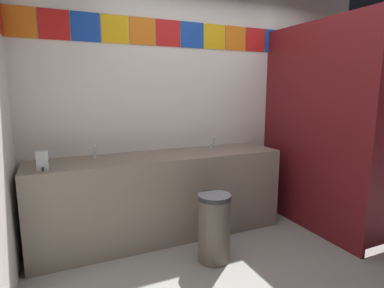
{
  "coord_description": "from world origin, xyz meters",
  "views": [
    {
      "loc": [
        -1.69,
        -1.75,
        1.5
      ],
      "look_at": [
        -0.54,
        0.83,
        1.0
      ],
      "focal_mm": 29.04,
      "sensor_mm": 36.0,
      "label": 1
    }
  ],
  "objects": [
    {
      "name": "vanity_counter",
      "position": [
        -0.74,
        1.14,
        0.43
      ],
      "size": [
        2.5,
        0.58,
        0.85
      ],
      "color": "gray",
      "rests_on": "ground_plane"
    },
    {
      "name": "trash_bin",
      "position": [
        -0.48,
        0.5,
        0.3
      ],
      "size": [
        0.29,
        0.29,
        0.61
      ],
      "color": "brown",
      "rests_on": "ground_plane"
    },
    {
      "name": "soap_dispenser",
      "position": [
        -1.8,
        0.97,
        0.93
      ],
      "size": [
        0.09,
        0.09,
        0.16
      ],
      "color": "#B7BABF",
      "rests_on": "vanity_counter"
    },
    {
      "name": "toilet",
      "position": [
        1.33,
        1.01,
        0.3
      ],
      "size": [
        0.39,
        0.49,
        0.74
      ],
      "color": "white",
      "rests_on": "ground_plane"
    },
    {
      "name": "faucet_left",
      "position": [
        -1.37,
        1.23,
        0.91
      ],
      "size": [
        0.04,
        0.1,
        0.14
      ],
      "color": "silver",
      "rests_on": "vanity_counter"
    },
    {
      "name": "stall_divider",
      "position": [
        0.92,
        0.44,
        1.09
      ],
      "size": [
        0.92,
        1.47,
        2.18
      ],
      "color": "maroon",
      "rests_on": "ground_plane"
    },
    {
      "name": "wall_back",
      "position": [
        0.0,
        1.47,
        1.4
      ],
      "size": [
        4.08,
        0.09,
        2.79
      ],
      "color": "white",
      "rests_on": "ground_plane"
    },
    {
      "name": "faucet_right",
      "position": [
        -0.11,
        1.23,
        0.91
      ],
      "size": [
        0.04,
        0.1,
        0.14
      ],
      "color": "silver",
      "rests_on": "vanity_counter"
    },
    {
      "name": "ground_plane",
      "position": [
        0.0,
        0.0,
        0.0
      ],
      "size": [
        8.99,
        8.99,
        0.0
      ],
      "primitive_type": "plane",
      "color": "#9E9E99"
    }
  ]
}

